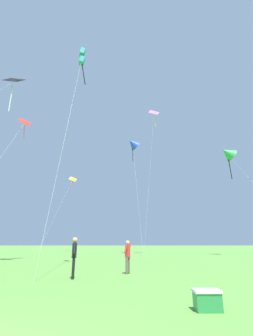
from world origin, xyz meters
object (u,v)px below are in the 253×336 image
Objects in this scene: kite_red_high at (22,128)px; kite_pink_low at (154,118)px; kite_black_large at (11,87)px; kite_blue_delta at (133,144)px; person_foreground_watcher at (74,253)px; picnic_cooler at (207,300)px; kite_teal_box at (82,58)px; kite_green_small at (228,153)px; kite_yellow_diamond at (72,182)px; person_far_back at (128,254)px.

kite_pink_low is at bearing 40.81° from kite_red_high.
kite_black_large is (-0.27, -2.55, 2.60)m from kite_red_high.
kite_blue_delta is 0.80× the size of kite_pink_low.
kite_black_large is at bearing -134.35° from kite_pink_low.
picnic_cooler is at bearing -51.73° from person_foreground_watcher.
kite_green_small is at bearing 39.73° from kite_teal_box.
kite_yellow_diamond is at bearing 91.46° from kite_red_high.
kite_black_large is at bearing 135.05° from picnic_cooler.
picnic_cooler is (-12.39, -23.86, -12.95)m from kite_green_small.
kite_black_large is 0.73× the size of kite_pink_low.
kite_red_high is 16.25m from person_far_back.
kite_pink_low reaches higher than person_foreground_watcher.
kite_teal_box reaches higher than kite_yellow_diamond.
kite_blue_delta is 19.98m from kite_black_large.
picnic_cooler is at bearing -51.27° from kite_red_high.
kite_pink_low is at bearing 83.76° from picnic_cooler.
kite_teal_box is 15.06m from person_far_back.
picnic_cooler is (11.60, -11.58, -14.08)m from kite_black_large.
kite_red_high is at bearing -139.19° from kite_pink_low.
kite_green_small reaches higher than person_far_back.
kite_red_high is 0.61× the size of kite_pink_low.
kite_blue_delta reaches higher than person_foreground_watcher.
kite_pink_low is (8.03, 17.12, 4.47)m from kite_teal_box.
kite_blue_delta is at bearing 162.14° from kite_green_small.
kite_teal_box reaches higher than person_far_back.
kite_green_small is 29.23m from kite_yellow_diamond.
kite_green_small is at bearing 50.66° from person_far_back.
kite_black_large reaches higher than person_foreground_watcher.
kite_black_large is at bearing 160.40° from kite_teal_box.
kite_teal_box is at bearing -77.44° from kite_yellow_diamond.
kite_black_large is 16.64m from person_foreground_watcher.
kite_black_large is 9.38× the size of person_foreground_watcher.
kite_green_small reaches higher than person_foreground_watcher.
kite_blue_delta is (4.82, 18.68, 0.89)m from kite_teal_box.
kite_teal_box is 1.13× the size of kite_yellow_diamond.
kite_teal_box is at bearing -140.27° from kite_green_small.
kite_red_high is 8.30× the size of person_far_back.
person_far_back is at bearing -93.51° from kite_blue_delta.
kite_teal_box is 1.13× the size of kite_green_small.
person_foreground_watcher is (1.16, -4.22, -14.36)m from kite_teal_box.
kite_pink_low is at bearing -42.39° from kite_yellow_diamond.
person_foreground_watcher is 2.91m from person_far_back.
person_far_back is (9.70, -7.37, -10.75)m from kite_red_high.
kite_blue_delta is at bearing 90.67° from picnic_cooler.
person_far_back is at bearing -72.67° from kite_yellow_diamond.
person_far_back is at bearing 103.52° from picnic_cooler.
kite_pink_low is 13.68× the size of person_far_back.
picnic_cooler is at bearing -73.31° from kite_yellow_diamond.
kite_teal_box is 18.50m from picnic_cooler.
kite_blue_delta is (11.66, -12.02, 3.19)m from kite_yellow_diamond.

